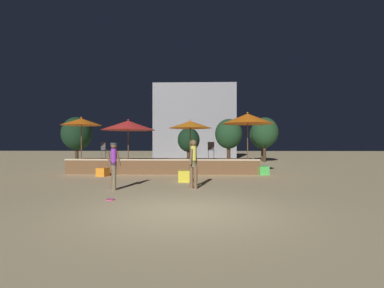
{
  "coord_description": "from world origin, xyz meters",
  "views": [
    {
      "loc": [
        0.45,
        -7.09,
        1.6
      ],
      "look_at": [
        0.0,
        7.17,
        1.6
      ],
      "focal_mm": 28.0,
      "sensor_mm": 36.0,
      "label": 1
    }
  ],
  "objects_px": {
    "bistro_chair_2": "(192,148)",
    "background_tree_4": "(263,135)",
    "person_0": "(114,164)",
    "background_tree_3": "(265,132)",
    "patio_umbrella_0": "(190,125)",
    "cube_seat_1": "(103,172)",
    "patio_umbrella_2": "(248,119)",
    "cube_seat_0": "(186,176)",
    "person_1": "(193,162)",
    "patio_umbrella_1": "(128,125)",
    "cube_seat_2": "(263,170)",
    "bistro_chair_1": "(104,148)",
    "patio_umbrella_3": "(81,122)",
    "background_tree_1": "(189,140)",
    "background_tree_0": "(77,134)",
    "background_tree_2": "(229,134)",
    "bistro_chair_0": "(211,148)",
    "frisbee_disc": "(110,200)"
  },
  "relations": [
    {
      "from": "person_1",
      "to": "background_tree_4",
      "type": "relative_size",
      "value": 0.46
    },
    {
      "from": "patio_umbrella_1",
      "to": "cube_seat_2",
      "type": "height_order",
      "value": "patio_umbrella_1"
    },
    {
      "from": "patio_umbrella_1",
      "to": "cube_seat_1",
      "type": "xyz_separation_m",
      "value": [
        -1.0,
        -1.1,
        -2.37
      ]
    },
    {
      "from": "background_tree_4",
      "to": "bistro_chair_2",
      "type": "bearing_deg",
      "value": -119.36
    },
    {
      "from": "background_tree_0",
      "to": "background_tree_3",
      "type": "height_order",
      "value": "background_tree_3"
    },
    {
      "from": "patio_umbrella_2",
      "to": "person_0",
      "type": "xyz_separation_m",
      "value": [
        -5.44,
        -5.26,
        -1.99
      ]
    },
    {
      "from": "patio_umbrella_0",
      "to": "cube_seat_0",
      "type": "height_order",
      "value": "patio_umbrella_0"
    },
    {
      "from": "bistro_chair_1",
      "to": "cube_seat_1",
      "type": "bearing_deg",
      "value": 137.75
    },
    {
      "from": "cube_seat_1",
      "to": "patio_umbrella_1",
      "type": "bearing_deg",
      "value": 47.83
    },
    {
      "from": "person_0",
      "to": "background_tree_3",
      "type": "xyz_separation_m",
      "value": [
        8.6,
        16.22,
        1.7
      ]
    },
    {
      "from": "patio_umbrella_3",
      "to": "bistro_chair_1",
      "type": "xyz_separation_m",
      "value": [
        0.92,
        0.93,
        -1.41
      ]
    },
    {
      "from": "patio_umbrella_2",
      "to": "person_0",
      "type": "relative_size",
      "value": 1.98
    },
    {
      "from": "person_0",
      "to": "patio_umbrella_3",
      "type": "bearing_deg",
      "value": -175.07
    },
    {
      "from": "frisbee_disc",
      "to": "cube_seat_0",
      "type": "bearing_deg",
      "value": 65.49
    },
    {
      "from": "person_1",
      "to": "bistro_chair_2",
      "type": "bearing_deg",
      "value": -60.6
    },
    {
      "from": "bistro_chair_2",
      "to": "background_tree_1",
      "type": "relative_size",
      "value": 0.32
    },
    {
      "from": "patio_umbrella_1",
      "to": "bistro_chair_0",
      "type": "relative_size",
      "value": 3.24
    },
    {
      "from": "cube_seat_0",
      "to": "cube_seat_2",
      "type": "distance_m",
      "value": 4.85
    },
    {
      "from": "cube_seat_2",
      "to": "background_tree_2",
      "type": "xyz_separation_m",
      "value": [
        -1.12,
        7.2,
        2.12
      ]
    },
    {
      "from": "person_1",
      "to": "bistro_chair_1",
      "type": "distance_m",
      "value": 7.72
    },
    {
      "from": "person_0",
      "to": "cube_seat_1",
      "type": "bearing_deg",
      "value": 175.86
    },
    {
      "from": "patio_umbrella_0",
      "to": "cube_seat_1",
      "type": "xyz_separation_m",
      "value": [
        -4.3,
        -0.86,
        -2.39
      ]
    },
    {
      "from": "cube_seat_2",
      "to": "person_1",
      "type": "height_order",
      "value": "person_1"
    },
    {
      "from": "patio_umbrella_1",
      "to": "bistro_chair_2",
      "type": "distance_m",
      "value": 3.76
    },
    {
      "from": "patio_umbrella_2",
      "to": "bistro_chair_2",
      "type": "relative_size",
      "value": 3.61
    },
    {
      "from": "cube_seat_1",
      "to": "patio_umbrella_2",
      "type": "bearing_deg",
      "value": 7.39
    },
    {
      "from": "patio_umbrella_0",
      "to": "cube_seat_1",
      "type": "height_order",
      "value": "patio_umbrella_0"
    },
    {
      "from": "cube_seat_2",
      "to": "background_tree_3",
      "type": "bearing_deg",
      "value": 77.79
    },
    {
      "from": "bistro_chair_2",
      "to": "background_tree_4",
      "type": "relative_size",
      "value": 0.24
    },
    {
      "from": "patio_umbrella_0",
      "to": "background_tree_4",
      "type": "bearing_deg",
      "value": 63.27
    },
    {
      "from": "frisbee_disc",
      "to": "background_tree_3",
      "type": "relative_size",
      "value": 0.06
    },
    {
      "from": "patio_umbrella_0",
      "to": "cube_seat_1",
      "type": "relative_size",
      "value": 4.83
    },
    {
      "from": "cube_seat_2",
      "to": "background_tree_1",
      "type": "relative_size",
      "value": 0.21
    },
    {
      "from": "frisbee_disc",
      "to": "patio_umbrella_2",
      "type": "bearing_deg",
      "value": 55.07
    },
    {
      "from": "person_1",
      "to": "patio_umbrella_2",
      "type": "bearing_deg",
      "value": -91.61
    },
    {
      "from": "cube_seat_0",
      "to": "bistro_chair_1",
      "type": "bearing_deg",
      "value": 141.07
    },
    {
      "from": "background_tree_2",
      "to": "background_tree_4",
      "type": "bearing_deg",
      "value": 54.78
    },
    {
      "from": "person_0",
      "to": "background_tree_2",
      "type": "bearing_deg",
      "value": 130.63
    },
    {
      "from": "background_tree_1",
      "to": "bistro_chair_0",
      "type": "bearing_deg",
      "value": -77.4
    },
    {
      "from": "patio_umbrella_2",
      "to": "cube_seat_0",
      "type": "xyz_separation_m",
      "value": [
        -3.06,
        -2.92,
        -2.66
      ]
    },
    {
      "from": "cube_seat_2",
      "to": "background_tree_3",
      "type": "distance_m",
      "value": 11.45
    },
    {
      "from": "person_1",
      "to": "background_tree_3",
      "type": "relative_size",
      "value": 0.45
    },
    {
      "from": "cube_seat_0",
      "to": "background_tree_1",
      "type": "xyz_separation_m",
      "value": [
        -0.32,
        10.56,
        1.65
      ]
    },
    {
      "from": "patio_umbrella_0",
      "to": "person_0",
      "type": "xyz_separation_m",
      "value": [
        -2.47,
        -5.17,
        -1.68
      ]
    },
    {
      "from": "patio_umbrella_2",
      "to": "patio_umbrella_3",
      "type": "bearing_deg",
      "value": -179.85
    },
    {
      "from": "person_1",
      "to": "background_tree_2",
      "type": "xyz_separation_m",
      "value": [
        2.35,
        12.07,
        1.39
      ]
    },
    {
      "from": "bistro_chair_2",
      "to": "background_tree_0",
      "type": "distance_m",
      "value": 12.35
    },
    {
      "from": "cube_seat_0",
      "to": "background_tree_3",
      "type": "bearing_deg",
      "value": 65.84
    },
    {
      "from": "cube_seat_0",
      "to": "background_tree_4",
      "type": "relative_size",
      "value": 0.15
    },
    {
      "from": "bistro_chair_2",
      "to": "background_tree_0",
      "type": "xyz_separation_m",
      "value": [
        -9.78,
        7.46,
        1.1
      ]
    }
  ]
}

